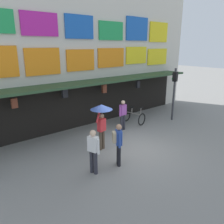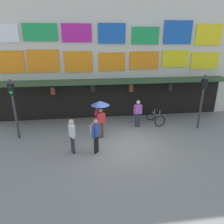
{
  "view_description": "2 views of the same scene",
  "coord_description": "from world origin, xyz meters",
  "px_view_note": "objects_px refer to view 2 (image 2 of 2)",
  "views": [
    {
      "loc": [
        -6.53,
        -6.58,
        4.5
      ],
      "look_at": [
        -0.21,
        1.07,
        1.54
      ],
      "focal_mm": 35.98,
      "sensor_mm": 36.0,
      "label": 1
    },
    {
      "loc": [
        -1.7,
        -9.11,
        5.0
      ],
      "look_at": [
        -0.33,
        1.34,
        1.27
      ],
      "focal_mm": 32.42,
      "sensor_mm": 36.0,
      "label": 2
    }
  ],
  "objects_px": {
    "pedestrian_in_green": "(95,133)",
    "pedestrian_in_blue": "(72,134)",
    "traffic_light_far": "(203,94)",
    "pedestrian_with_umbrella": "(100,109)",
    "traffic_light_near": "(13,100)",
    "bicycle_parked": "(155,117)",
    "pedestrian_in_red": "(138,112)"
  },
  "relations": [
    {
      "from": "traffic_light_far",
      "to": "pedestrian_in_red",
      "type": "bearing_deg",
      "value": 169.71
    },
    {
      "from": "bicycle_parked",
      "to": "pedestrian_with_umbrella",
      "type": "distance_m",
      "value": 4.12
    },
    {
      "from": "bicycle_parked",
      "to": "traffic_light_near",
      "type": "bearing_deg",
      "value": -172.44
    },
    {
      "from": "traffic_light_far",
      "to": "pedestrian_in_blue",
      "type": "height_order",
      "value": "traffic_light_far"
    },
    {
      "from": "pedestrian_in_blue",
      "to": "pedestrian_in_green",
      "type": "bearing_deg",
      "value": -6.55
    },
    {
      "from": "traffic_light_near",
      "to": "pedestrian_in_blue",
      "type": "xyz_separation_m",
      "value": [
        2.98,
        -1.9,
        -1.19
      ]
    },
    {
      "from": "traffic_light_near",
      "to": "pedestrian_in_red",
      "type": "height_order",
      "value": "traffic_light_near"
    },
    {
      "from": "pedestrian_in_green",
      "to": "pedestrian_with_umbrella",
      "type": "xyz_separation_m",
      "value": [
        0.35,
        1.51,
        0.66
      ]
    },
    {
      "from": "traffic_light_near",
      "to": "bicycle_parked",
      "type": "bearing_deg",
      "value": 7.56
    },
    {
      "from": "pedestrian_in_red",
      "to": "pedestrian_in_green",
      "type": "height_order",
      "value": "same"
    },
    {
      "from": "bicycle_parked",
      "to": "pedestrian_in_blue",
      "type": "relative_size",
      "value": 0.75
    },
    {
      "from": "bicycle_parked",
      "to": "pedestrian_in_green",
      "type": "height_order",
      "value": "pedestrian_in_green"
    },
    {
      "from": "pedestrian_in_red",
      "to": "pedestrian_with_umbrella",
      "type": "distance_m",
      "value": 2.7
    },
    {
      "from": "traffic_light_near",
      "to": "bicycle_parked",
      "type": "relative_size",
      "value": 2.53
    },
    {
      "from": "pedestrian_with_umbrella",
      "to": "pedestrian_in_blue",
      "type": "bearing_deg",
      "value": -135.64
    },
    {
      "from": "traffic_light_near",
      "to": "traffic_light_far",
      "type": "xyz_separation_m",
      "value": [
        10.29,
        0.02,
        0.0
      ]
    },
    {
      "from": "traffic_light_near",
      "to": "traffic_light_far",
      "type": "height_order",
      "value": "same"
    },
    {
      "from": "pedestrian_in_red",
      "to": "pedestrian_in_green",
      "type": "distance_m",
      "value": 3.79
    },
    {
      "from": "traffic_light_near",
      "to": "pedestrian_with_umbrella",
      "type": "xyz_separation_m",
      "value": [
        4.39,
        -0.51,
        -0.5
      ]
    },
    {
      "from": "bicycle_parked",
      "to": "pedestrian_in_green",
      "type": "relative_size",
      "value": 0.75
    },
    {
      "from": "bicycle_parked",
      "to": "pedestrian_in_green",
      "type": "xyz_separation_m",
      "value": [
        -3.95,
        -3.08,
        0.59
      ]
    },
    {
      "from": "pedestrian_with_umbrella",
      "to": "traffic_light_near",
      "type": "bearing_deg",
      "value": 173.37
    },
    {
      "from": "pedestrian_in_green",
      "to": "pedestrian_in_blue",
      "type": "relative_size",
      "value": 1.0
    },
    {
      "from": "traffic_light_near",
      "to": "pedestrian_in_green",
      "type": "bearing_deg",
      "value": -26.53
    },
    {
      "from": "pedestrian_in_red",
      "to": "pedestrian_with_umbrella",
      "type": "xyz_separation_m",
      "value": [
        -2.33,
        -1.18,
        0.69
      ]
    },
    {
      "from": "bicycle_parked",
      "to": "pedestrian_in_blue",
      "type": "distance_m",
      "value": 5.85
    },
    {
      "from": "traffic_light_far",
      "to": "pedestrian_with_umbrella",
      "type": "bearing_deg",
      "value": -174.87
    },
    {
      "from": "bicycle_parked",
      "to": "pedestrian_with_umbrella",
      "type": "xyz_separation_m",
      "value": [
        -3.6,
        -1.57,
        1.25
      ]
    },
    {
      "from": "traffic_light_far",
      "to": "bicycle_parked",
      "type": "bearing_deg",
      "value": 155.62
    },
    {
      "from": "bicycle_parked",
      "to": "pedestrian_with_umbrella",
      "type": "height_order",
      "value": "pedestrian_with_umbrella"
    },
    {
      "from": "pedestrian_in_blue",
      "to": "bicycle_parked",
      "type": "bearing_deg",
      "value": 30.52
    },
    {
      "from": "traffic_light_near",
      "to": "pedestrian_in_red",
      "type": "relative_size",
      "value": 1.9
    }
  ]
}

